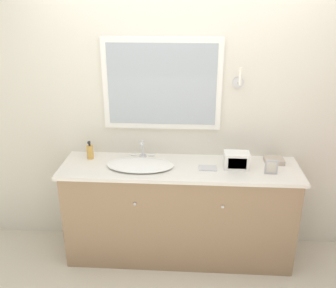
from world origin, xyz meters
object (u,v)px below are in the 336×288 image
at_px(appliance_box, 237,160).
at_px(picture_frame, 271,167).
at_px(soap_bottle, 90,152).
at_px(sink_basin, 140,164).

height_order(appliance_box, picture_frame, appliance_box).
distance_m(soap_bottle, picture_frame, 1.52).
distance_m(sink_basin, soap_bottle, 0.48).
xyz_separation_m(appliance_box, picture_frame, (0.26, -0.10, -0.01)).
height_order(soap_bottle, picture_frame, soap_bottle).
bearing_deg(appliance_box, soap_bottle, 174.93).
bearing_deg(appliance_box, sink_basin, -178.05).
bearing_deg(picture_frame, appliance_box, 159.58).
height_order(soap_bottle, appliance_box, soap_bottle).
bearing_deg(soap_bottle, appliance_box, -5.07).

